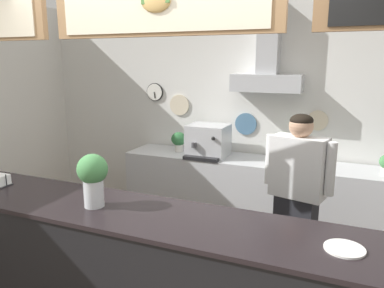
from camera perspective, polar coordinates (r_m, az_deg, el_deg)
name	(u,v)px	position (r m, az deg, el deg)	size (l,w,h in m)	color
back_wall_assembly	(245,108)	(4.63, 7.99, 5.45)	(5.77, 2.42, 2.76)	gray
service_counter	(146,283)	(2.80, -6.96, -20.20)	(5.15, 0.65, 1.04)	black
back_prep_counter	(256,197)	(4.57, 9.71, -7.96)	(3.24, 0.59, 0.89)	silver
shop_worker	(296,200)	(3.38, 15.60, -8.15)	(0.59, 0.32, 1.61)	#232328
espresso_machine	(208,141)	(4.54, 2.46, 0.49)	(0.47, 0.49, 0.38)	silver
potted_oregano	(179,140)	(4.76, -2.03, 0.61)	(0.19, 0.19, 0.25)	beige
potted_sage	(297,151)	(4.35, 15.64, -1.07)	(0.23, 0.23, 0.26)	beige
condiment_plate	(344,249)	(2.24, 22.16, -14.53)	(0.22, 0.22, 0.01)	white
napkin_holder	(0,181)	(3.41, -27.10, -5.02)	(0.14, 0.13, 0.10)	#262628
basil_vase	(93,178)	(2.66, -14.83, -5.00)	(0.21, 0.21, 0.37)	silver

